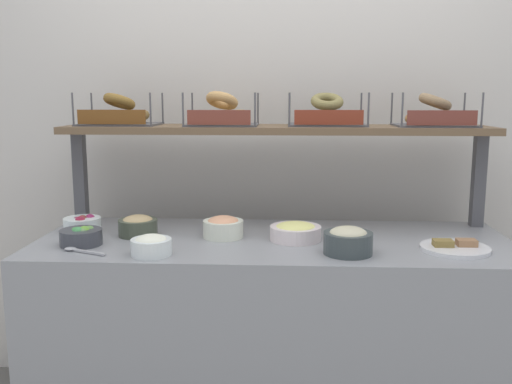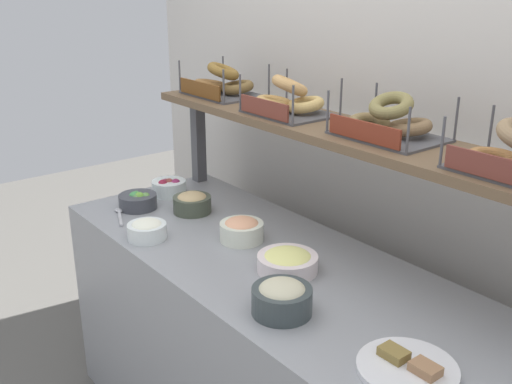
{
  "view_description": "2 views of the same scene",
  "coord_description": "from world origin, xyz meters",
  "views": [
    {
      "loc": [
        0.05,
        -2.14,
        1.41
      ],
      "look_at": [
        -0.07,
        0.01,
        1.04
      ],
      "focal_mm": 39.27,
      "sensor_mm": 36.0,
      "label": 1
    },
    {
      "loc": [
        1.4,
        -1.18,
        1.76
      ],
      "look_at": [
        -0.13,
        0.02,
        1.06
      ],
      "focal_mm": 41.99,
      "sensor_mm": 36.0,
      "label": 2
    }
  ],
  "objects": [
    {
      "name": "bagel_basket_cinnamon_raisin",
      "position": [
        -0.68,
        0.28,
        1.33
      ],
      "size": [
        0.34,
        0.26,
        0.15
      ],
      "color": "#4C4C51",
      "rests_on": "upper_shelf"
    },
    {
      "name": "serving_spoon_near_plate",
      "position": [
        -0.7,
        -0.23,
        0.86
      ],
      "size": [
        0.17,
        0.08,
        0.01
      ],
      "color": "#B7B7BC",
      "rests_on": "deli_counter"
    },
    {
      "name": "serving_plate_white",
      "position": [
        0.66,
        -0.13,
        0.86
      ],
      "size": [
        0.25,
        0.25,
        0.04
      ],
      "color": "white",
      "rests_on": "deli_counter"
    },
    {
      "name": "back_wall",
      "position": [
        0.0,
        0.55,
        1.2
      ],
      "size": [
        3.06,
        0.06,
        2.4
      ],
      "primitive_type": "cube",
      "color": "beige",
      "rests_on": "ground_plane"
    },
    {
      "name": "bowl_hummus",
      "position": [
        -0.55,
        0.03,
        0.89
      ],
      "size": [
        0.16,
        0.16,
        0.08
      ],
      "color": "#434B3B",
      "rests_on": "deli_counter"
    },
    {
      "name": "bowl_veggie_mix",
      "position": [
        -0.73,
        -0.13,
        0.88
      ],
      "size": [
        0.16,
        0.16,
        0.07
      ],
      "color": "#3C3E46",
      "rests_on": "deli_counter"
    },
    {
      "name": "shelf_riser_left",
      "position": [
        -0.87,
        0.27,
        1.05
      ],
      "size": [
        0.05,
        0.05,
        0.4
      ],
      "primitive_type": "cube",
      "color": "#4C4C51",
      "rests_on": "deli_counter"
    },
    {
      "name": "bowl_cream_cheese",
      "position": [
        -0.43,
        -0.25,
        0.89
      ],
      "size": [
        0.14,
        0.14,
        0.07
      ],
      "color": "white",
      "rests_on": "deli_counter"
    },
    {
      "name": "bowl_egg_salad",
      "position": [
        0.08,
        -0.01,
        0.88
      ],
      "size": [
        0.2,
        0.2,
        0.07
      ],
      "color": "white",
      "rests_on": "deli_counter"
    },
    {
      "name": "upper_shelf",
      "position": [
        0.0,
        0.27,
        1.26
      ],
      "size": [
        1.82,
        0.32,
        0.03
      ],
      "primitive_type": "cube",
      "color": "brown",
      "rests_on": "shelf_riser_left"
    },
    {
      "name": "bagel_basket_poppy",
      "position": [
        0.22,
        0.28,
        1.33
      ],
      "size": [
        0.33,
        0.25,
        0.15
      ],
      "color": "#4C4C51",
      "rests_on": "upper_shelf"
    },
    {
      "name": "bowl_beet_salad",
      "position": [
        -0.79,
        0.06,
        0.88
      ],
      "size": [
        0.15,
        0.15,
        0.08
      ],
      "color": "white",
      "rests_on": "deli_counter"
    },
    {
      "name": "bowl_tuna_salad",
      "position": [
        0.27,
        -0.19,
        0.9
      ],
      "size": [
        0.18,
        0.18,
        0.1
      ],
      "color": "#394344",
      "rests_on": "deli_counter"
    },
    {
      "name": "deli_counter",
      "position": [
        0.0,
        0.0,
        0.42
      ],
      "size": [
        1.86,
        0.7,
        0.85
      ],
      "primitive_type": "cube",
      "color": "gray",
      "rests_on": "ground_plane"
    },
    {
      "name": "bagel_basket_sesame",
      "position": [
        -0.23,
        0.26,
        1.33
      ],
      "size": [
        0.31,
        0.27,
        0.15
      ],
      "color": "#4C4C51",
      "rests_on": "upper_shelf"
    },
    {
      "name": "bowl_lox_spread",
      "position": [
        -0.2,
        0.02,
        0.89
      ],
      "size": [
        0.16,
        0.16,
        0.09
      ],
      "color": "white",
      "rests_on": "deli_counter"
    }
  ]
}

